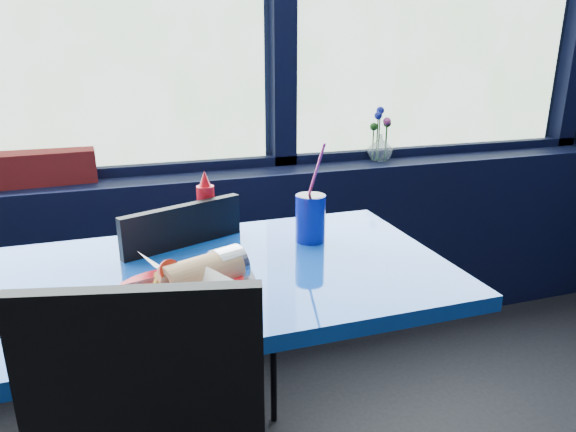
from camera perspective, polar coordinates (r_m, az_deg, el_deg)
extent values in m
cube|color=black|center=(2.27, -19.09, -6.17)|extent=(5.00, 0.26, 0.80)
cube|color=black|center=(2.22, -20.17, 4.39)|extent=(4.80, 0.08, 0.06)
cylinder|color=black|center=(1.56, -7.10, -19.88)|extent=(0.12, 0.12, 0.68)
cube|color=#0E3D9B|center=(1.35, -7.74, -6.73)|extent=(1.20, 0.70, 0.04)
cube|color=black|center=(0.96, -15.58, -20.29)|extent=(0.40, 0.12, 0.46)
cube|color=black|center=(1.82, -9.29, -10.73)|extent=(0.51, 0.51, 0.04)
cube|color=black|center=(1.56, -11.24, -6.45)|extent=(0.36, 0.17, 0.43)
cylinder|color=black|center=(2.13, -7.42, -12.85)|extent=(0.02, 0.02, 0.40)
cylinder|color=black|center=(1.90, -1.62, -16.98)|extent=(0.02, 0.02, 0.40)
cylinder|color=black|center=(2.00, -15.85, -15.70)|extent=(0.02, 0.02, 0.40)
cylinder|color=black|center=(1.75, -10.88, -20.79)|extent=(0.02, 0.02, 0.40)
cube|color=maroon|center=(2.20, -28.69, 4.54)|extent=(0.63, 0.20, 0.12)
imported|color=silver|center=(2.41, 10.21, 7.44)|extent=(0.15, 0.15, 0.12)
cylinder|color=#1E5919|center=(2.40, 9.85, 8.31)|extent=(0.01, 0.01, 0.19)
sphere|color=#1B239E|center=(2.38, 10.00, 10.94)|extent=(0.04, 0.04, 0.04)
cylinder|color=#1E5919|center=(2.41, 10.80, 7.98)|extent=(0.01, 0.01, 0.17)
sphere|color=#D83F9C|center=(2.39, 10.94, 10.30)|extent=(0.04, 0.04, 0.04)
cylinder|color=#1E5919|center=(2.42, 10.06, 8.62)|extent=(0.01, 0.01, 0.21)
sphere|color=#1B239E|center=(2.40, 10.22, 11.46)|extent=(0.04, 0.04, 0.04)
cylinder|color=#1E5919|center=(2.41, 9.41, 7.75)|extent=(0.01, 0.01, 0.14)
sphere|color=#1E5919|center=(2.39, 9.51, 9.76)|extent=(0.04, 0.04, 0.04)
cylinder|color=#1E5919|center=(2.43, 10.84, 7.92)|extent=(0.01, 0.01, 0.15)
sphere|color=#1E5919|center=(2.42, 10.97, 10.07)|extent=(0.04, 0.04, 0.04)
cylinder|color=red|center=(1.17, -11.76, -8.65)|extent=(0.30, 0.30, 0.05)
cylinder|color=white|center=(1.17, -11.72, -9.17)|extent=(0.29, 0.29, 0.00)
cylinder|color=silver|center=(1.20, -6.72, -5.65)|extent=(0.09, 0.11, 0.09)
sphere|color=brown|center=(1.13, -12.33, -7.23)|extent=(0.06, 0.06, 0.06)
cylinder|color=red|center=(1.13, -13.01, -5.97)|extent=(0.06, 0.06, 0.01)
cylinder|color=red|center=(1.58, -9.06, 0.64)|extent=(0.05, 0.05, 0.15)
cone|color=red|center=(1.55, -9.25, 4.18)|extent=(0.04, 0.04, 0.05)
cylinder|color=#0D1A95|center=(1.51, 2.50, -0.25)|extent=(0.09, 0.09, 0.14)
cylinder|color=black|center=(1.49, 2.54, 2.20)|extent=(0.08, 0.08, 0.01)
cylinder|color=#FE3592|center=(1.47, 3.02, 4.54)|extent=(0.05, 0.06, 0.19)
cube|color=white|center=(1.12, -21.49, -12.37)|extent=(0.17, 0.17, 0.00)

